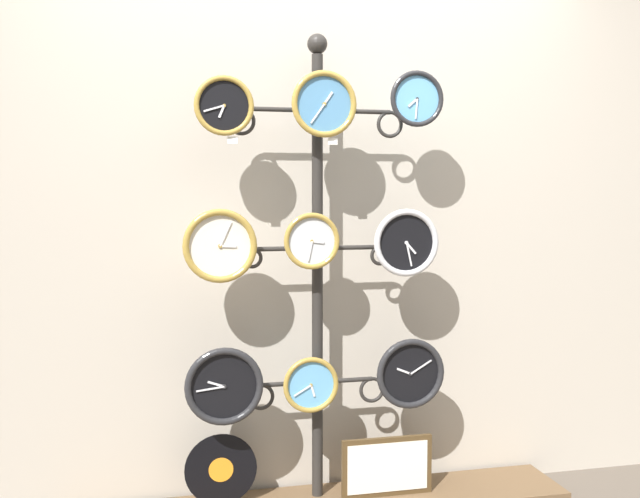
# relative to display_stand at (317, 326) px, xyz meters

# --- Properties ---
(shop_wall) EXTENTS (4.40, 0.04, 2.80)m
(shop_wall) POSITION_rel_display_stand_xyz_m (0.00, 0.16, 0.59)
(shop_wall) COLOR #BCB2A3
(shop_wall) RESTS_ON ground_plane
(display_stand) EXTENTS (0.76, 0.37, 2.05)m
(display_stand) POSITION_rel_display_stand_xyz_m (0.00, 0.00, 0.00)
(display_stand) COLOR #282623
(display_stand) RESTS_ON ground_plane
(clock_top_left) EXTENTS (0.24, 0.04, 0.24)m
(clock_top_left) POSITION_rel_display_stand_xyz_m (-0.41, -0.11, 0.92)
(clock_top_left) COLOR black
(clock_top_center) EXTENTS (0.28, 0.04, 0.28)m
(clock_top_center) POSITION_rel_display_stand_xyz_m (0.01, -0.09, 0.94)
(clock_top_center) COLOR #4C84B2
(clock_top_right) EXTENTS (0.24, 0.04, 0.24)m
(clock_top_right) POSITION_rel_display_stand_xyz_m (0.41, -0.11, 0.97)
(clock_top_right) COLOR #60A8DB
(clock_middle_left) EXTENTS (0.30, 0.04, 0.30)m
(clock_middle_left) POSITION_rel_display_stand_xyz_m (-0.42, -0.09, 0.36)
(clock_middle_left) COLOR silver
(clock_middle_center) EXTENTS (0.24, 0.04, 0.24)m
(clock_middle_center) POSITION_rel_display_stand_xyz_m (-0.05, -0.10, 0.38)
(clock_middle_center) COLOR silver
(clock_middle_right) EXTENTS (0.29, 0.04, 0.29)m
(clock_middle_right) POSITION_rel_display_stand_xyz_m (0.37, -0.09, 0.36)
(clock_middle_right) COLOR black
(clock_bottom_left) EXTENTS (0.32, 0.04, 0.32)m
(clock_bottom_left) POSITION_rel_display_stand_xyz_m (-0.42, -0.11, -0.21)
(clock_bottom_left) COLOR black
(clock_bottom_center) EXTENTS (0.24, 0.04, 0.24)m
(clock_bottom_center) POSITION_rel_display_stand_xyz_m (-0.05, -0.08, -0.23)
(clock_bottom_center) COLOR #60A8DB
(clock_bottom_right) EXTENTS (0.31, 0.04, 0.31)m
(clock_bottom_right) POSITION_rel_display_stand_xyz_m (0.39, -0.09, -0.21)
(clock_bottom_right) COLOR black
(vinyl_record) EXTENTS (0.31, 0.01, 0.31)m
(vinyl_record) POSITION_rel_display_stand_xyz_m (-0.42, -0.01, -0.60)
(vinyl_record) COLOR black
(vinyl_record) RESTS_ON low_shelf
(picture_frame) EXTENTS (0.41, 0.02, 0.26)m
(picture_frame) POSITION_rel_display_stand_xyz_m (0.30, -0.08, -0.62)
(picture_frame) COLOR #4C381E
(picture_frame) RESTS_ON low_shelf
(price_tag_upper) EXTENTS (0.04, 0.00, 0.03)m
(price_tag_upper) POSITION_rel_display_stand_xyz_m (-0.37, -0.11, 0.79)
(price_tag_upper) COLOR white
(price_tag_mid) EXTENTS (0.04, 0.00, 0.03)m
(price_tag_mid) POSITION_rel_display_stand_xyz_m (0.04, -0.09, 0.79)
(price_tag_mid) COLOR white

